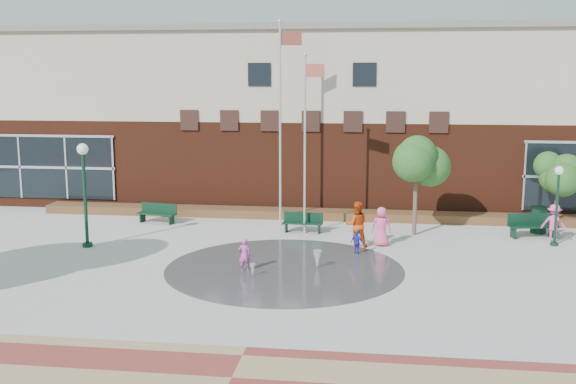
# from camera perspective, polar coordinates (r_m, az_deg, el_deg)

# --- Properties ---
(ground) EXTENTS (120.00, 120.00, 0.00)m
(ground) POSITION_cam_1_polar(r_m,az_deg,el_deg) (21.08, -1.44, -8.84)
(ground) COLOR #666056
(ground) RESTS_ON ground
(plaza_concrete) EXTENTS (46.00, 18.00, 0.01)m
(plaza_concrete) POSITION_cam_1_polar(r_m,az_deg,el_deg) (24.86, 0.00, -5.90)
(plaza_concrete) COLOR #A8A8A0
(plaza_concrete) RESTS_ON ground
(splash_pad) EXTENTS (8.40, 8.40, 0.01)m
(splash_pad) POSITION_cam_1_polar(r_m,az_deg,el_deg) (23.91, -0.32, -6.55)
(splash_pad) COLOR #383A3D
(splash_pad) RESTS_ON ground
(library_building) EXTENTS (44.40, 10.40, 9.20)m
(library_building) POSITION_cam_1_polar(r_m,az_deg,el_deg) (37.39, 2.72, 6.60)
(library_building) COLOR #4E2012
(library_building) RESTS_ON ground
(flower_bed) EXTENTS (26.00, 1.20, 0.40)m
(flower_bed) POSITION_cam_1_polar(r_m,az_deg,el_deg) (32.20, 1.77, -2.27)
(flower_bed) COLOR maroon
(flower_bed) RESTS_ON ground
(flagpole_left) EXTENTS (1.00, 0.49, 9.16)m
(flagpole_left) POSITION_cam_1_polar(r_m,az_deg,el_deg) (30.04, -0.57, 6.69)
(flagpole_left) COLOR silver
(flagpole_left) RESTS_ON ground
(flagpole_right) EXTENTS (0.90, 0.38, 7.66)m
(flagpole_right) POSITION_cam_1_polar(r_m,az_deg,el_deg) (28.50, 1.52, 4.86)
(flagpole_right) COLOR silver
(flagpole_right) RESTS_ON ground
(lamp_left) EXTENTS (0.44, 0.44, 4.15)m
(lamp_left) POSITION_cam_1_polar(r_m,az_deg,el_deg) (27.56, -16.86, 0.71)
(lamp_left) COLOR #0E3220
(lamp_left) RESTS_ON ground
(lamp_right) EXTENTS (0.34, 0.34, 3.23)m
(lamp_right) POSITION_cam_1_polar(r_m,az_deg,el_deg) (28.71, 21.84, -0.38)
(lamp_right) COLOR #0E3220
(lamp_right) RESTS_ON ground
(bench_left) EXTENTS (1.88, 0.85, 0.92)m
(bench_left) POSITION_cam_1_polar(r_m,az_deg,el_deg) (31.69, -11.02, -2.09)
(bench_left) COLOR #0E3220
(bench_left) RESTS_ON ground
(bench_mid) EXTENTS (1.76, 0.58, 0.87)m
(bench_mid) POSITION_cam_1_polar(r_m,az_deg,el_deg) (29.25, 1.25, -2.94)
(bench_mid) COLOR #0E3220
(bench_mid) RESTS_ON ground
(bench_right) EXTENTS (2.10, 0.96, 1.02)m
(bench_right) POSITION_cam_1_polar(r_m,az_deg,el_deg) (30.14, 20.00, -3.07)
(bench_right) COLOR #0E3220
(bench_right) RESTS_ON ground
(trash_can) EXTENTS (0.71, 0.71, 1.17)m
(trash_can) POSITION_cam_1_polar(r_m,az_deg,el_deg) (31.05, 20.46, -2.22)
(trash_can) COLOR #0E3220
(trash_can) RESTS_ON ground
(tree_mid) EXTENTS (2.53, 2.53, 4.26)m
(tree_mid) POSITION_cam_1_polar(r_m,az_deg,el_deg) (28.83, 10.82, 2.40)
(tree_mid) COLOR #4A362D
(tree_mid) RESTS_ON ground
(tree_small_right) EXTENTS (1.97, 1.97, 3.36)m
(tree_small_right) POSITION_cam_1_polar(r_m,az_deg,el_deg) (31.95, 21.93, 1.40)
(tree_small_right) COLOR #4A362D
(tree_small_right) RESTS_ON ground
(water_jet_a) EXTENTS (0.33, 0.33, 0.63)m
(water_jet_a) POSITION_cam_1_polar(r_m,az_deg,el_deg) (23.98, 2.48, -6.52)
(water_jet_a) COLOR white
(water_jet_a) RESTS_ON ground
(water_jet_b) EXTENTS (0.19, 0.19, 0.44)m
(water_jet_b) POSITION_cam_1_polar(r_m,az_deg,el_deg) (23.03, -3.02, -7.22)
(water_jet_b) COLOR white
(water_jet_b) RESTS_ON ground
(child_splash) EXTENTS (0.47, 0.35, 1.19)m
(child_splash) POSITION_cam_1_polar(r_m,az_deg,el_deg) (23.54, -3.70, -5.34)
(child_splash) COLOR #C149A3
(child_splash) RESTS_ON ground
(adult_red) EXTENTS (1.01, 0.84, 1.86)m
(adult_red) POSITION_cam_1_polar(r_m,az_deg,el_deg) (26.79, 5.83, -2.76)
(adult_red) COLOR #CA410F
(adult_red) RESTS_ON ground
(adult_pink) EXTENTS (0.79, 0.52, 1.60)m
(adult_pink) POSITION_cam_1_polar(r_m,az_deg,el_deg) (27.13, 7.90, -2.93)
(adult_pink) COLOR #EC4F8C
(adult_pink) RESTS_ON ground
(child_blue) EXTENTS (0.58, 0.49, 0.93)m
(child_blue) POSITION_cam_1_polar(r_m,az_deg,el_deg) (25.81, 5.87, -4.30)
(child_blue) COLOR #2927BA
(child_blue) RESTS_ON ground
(person_bench) EXTENTS (1.16, 0.95, 1.57)m
(person_bench) POSITION_cam_1_polar(r_m,az_deg,el_deg) (29.59, 21.59, -2.49)
(person_bench) COLOR #EC499D
(person_bench) RESTS_ON ground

